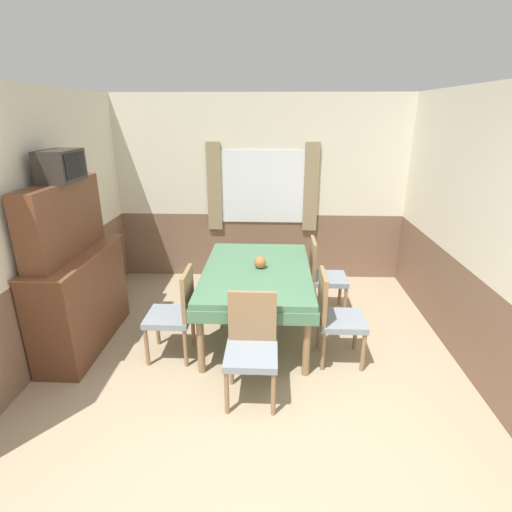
{
  "coord_description": "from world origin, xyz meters",
  "views": [
    {
      "loc": [
        0.18,
        -1.96,
        2.35
      ],
      "look_at": [
        0.01,
        2.04,
        0.9
      ],
      "focal_mm": 28.0,
      "sensor_mm": 36.0,
      "label": 1
    }
  ],
  "objects_px": {
    "chair_left_near": "(176,311)",
    "chair_right_far": "(323,274)",
    "vase": "(260,262)",
    "chair_head_near": "(252,344)",
    "dining_table": "(257,278)",
    "chair_right_near": "(335,314)",
    "sideboard": "(77,280)",
    "tv": "(61,166)"
  },
  "relations": [
    {
      "from": "dining_table",
      "to": "chair_left_near",
      "type": "distance_m",
      "value": 0.95
    },
    {
      "from": "chair_right_far",
      "to": "chair_right_near",
      "type": "bearing_deg",
      "value": 0.0
    },
    {
      "from": "chair_right_near",
      "to": "vase",
      "type": "height_order",
      "value": "chair_right_near"
    },
    {
      "from": "chair_right_near",
      "to": "chair_head_near",
      "type": "relative_size",
      "value": 1.0
    },
    {
      "from": "chair_right_near",
      "to": "sideboard",
      "type": "distance_m",
      "value": 2.63
    },
    {
      "from": "chair_right_near",
      "to": "sideboard",
      "type": "bearing_deg",
      "value": -93.97
    },
    {
      "from": "dining_table",
      "to": "sideboard",
      "type": "height_order",
      "value": "sideboard"
    },
    {
      "from": "dining_table",
      "to": "chair_right_far",
      "type": "relative_size",
      "value": 1.91
    },
    {
      "from": "dining_table",
      "to": "sideboard",
      "type": "distance_m",
      "value": 1.86
    },
    {
      "from": "tv",
      "to": "chair_right_near",
      "type": "bearing_deg",
      "value": -4.62
    },
    {
      "from": "chair_head_near",
      "to": "tv",
      "type": "distance_m",
      "value": 2.41
    },
    {
      "from": "dining_table",
      "to": "chair_right_far",
      "type": "distance_m",
      "value": 0.95
    },
    {
      "from": "chair_right_near",
      "to": "vase",
      "type": "bearing_deg",
      "value": -126.3
    },
    {
      "from": "chair_left_near",
      "to": "chair_right_far",
      "type": "xyz_separation_m",
      "value": [
        1.56,
        1.03,
        0.0
      ]
    },
    {
      "from": "chair_left_near",
      "to": "vase",
      "type": "xyz_separation_m",
      "value": [
        0.82,
        0.55,
        0.32
      ]
    },
    {
      "from": "dining_table",
      "to": "tv",
      "type": "distance_m",
      "value": 2.21
    },
    {
      "from": "chair_right_far",
      "to": "dining_table",
      "type": "bearing_deg",
      "value": -56.48
    },
    {
      "from": "chair_head_near",
      "to": "tv",
      "type": "height_order",
      "value": "tv"
    },
    {
      "from": "chair_right_far",
      "to": "sideboard",
      "type": "bearing_deg",
      "value": -71.9
    },
    {
      "from": "dining_table",
      "to": "chair_left_near",
      "type": "xyz_separation_m",
      "value": [
        -0.78,
        -0.52,
        -0.15
      ]
    },
    {
      "from": "chair_right_far",
      "to": "chair_head_near",
      "type": "bearing_deg",
      "value": -26.07
    },
    {
      "from": "chair_right_far",
      "to": "vase",
      "type": "distance_m",
      "value": 0.95
    },
    {
      "from": "dining_table",
      "to": "chair_right_far",
      "type": "height_order",
      "value": "chair_right_far"
    },
    {
      "from": "dining_table",
      "to": "tv",
      "type": "bearing_deg",
      "value": -170.4
    },
    {
      "from": "chair_right_far",
      "to": "sideboard",
      "type": "distance_m",
      "value": 2.76
    },
    {
      "from": "chair_left_near",
      "to": "chair_right_far",
      "type": "height_order",
      "value": "same"
    },
    {
      "from": "chair_right_near",
      "to": "chair_right_far",
      "type": "relative_size",
      "value": 1.0
    },
    {
      "from": "chair_left_near",
      "to": "chair_right_near",
      "type": "bearing_deg",
      "value": -90.0
    },
    {
      "from": "chair_right_near",
      "to": "chair_right_far",
      "type": "distance_m",
      "value": 1.03
    },
    {
      "from": "sideboard",
      "to": "tv",
      "type": "bearing_deg",
      "value": 64.91
    },
    {
      "from": "chair_head_near",
      "to": "chair_right_far",
      "type": "relative_size",
      "value": 1.0
    },
    {
      "from": "chair_right_near",
      "to": "chair_left_near",
      "type": "xyz_separation_m",
      "value": [
        -1.56,
        0.0,
        0.0
      ]
    },
    {
      "from": "dining_table",
      "to": "chair_left_near",
      "type": "bearing_deg",
      "value": -146.48
    },
    {
      "from": "tv",
      "to": "vase",
      "type": "bearing_deg",
      "value": 10.38
    },
    {
      "from": "sideboard",
      "to": "vase",
      "type": "relative_size",
      "value": 13.05
    },
    {
      "from": "sideboard",
      "to": "vase",
      "type": "xyz_separation_m",
      "value": [
        1.86,
        0.37,
        0.08
      ]
    },
    {
      "from": "chair_head_near",
      "to": "chair_left_near",
      "type": "bearing_deg",
      "value": -35.72
    },
    {
      "from": "vase",
      "to": "chair_left_near",
      "type": "bearing_deg",
      "value": -146.05
    },
    {
      "from": "dining_table",
      "to": "chair_right_near",
      "type": "height_order",
      "value": "chair_right_near"
    },
    {
      "from": "chair_right_near",
      "to": "sideboard",
      "type": "xyz_separation_m",
      "value": [
        -2.61,
        0.18,
        0.24
      ]
    },
    {
      "from": "dining_table",
      "to": "vase",
      "type": "relative_size",
      "value": 13.36
    },
    {
      "from": "dining_table",
      "to": "chair_right_far",
      "type": "bearing_deg",
      "value": 33.52
    }
  ]
}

